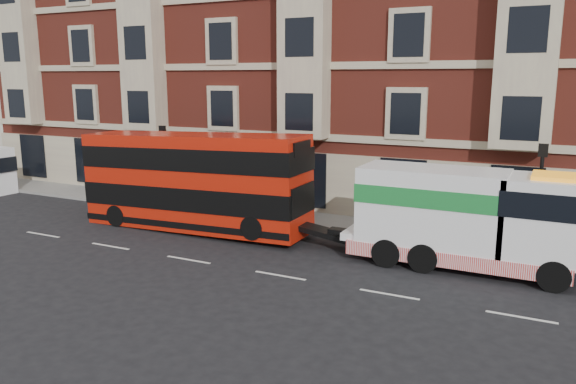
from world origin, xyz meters
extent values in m
plane|color=black|center=(0.00, 0.00, 0.00)|extent=(120.00, 120.00, 0.00)
cube|color=slate|center=(0.00, 7.50, 0.07)|extent=(90.00, 3.00, 0.15)
cube|color=maroon|center=(0.50, 15.00, 9.00)|extent=(45.00, 12.00, 18.00)
cylinder|color=black|center=(-6.00, 6.20, 2.15)|extent=(0.14, 0.14, 4.00)
cube|color=black|center=(-6.00, 6.20, 4.25)|extent=(0.35, 0.15, 0.50)
cylinder|color=black|center=(12.00, 6.20, 2.15)|extent=(0.14, 0.14, 4.00)
cube|color=black|center=(12.00, 6.20, 4.25)|extent=(0.35, 0.15, 0.50)
cube|color=red|center=(-2.36, 3.75, 2.29)|extent=(10.94, 2.44, 4.30)
cube|color=black|center=(-2.36, 3.75, 1.66)|extent=(10.98, 2.50, 1.03)
cube|color=black|center=(-2.36, 3.75, 3.42)|extent=(10.98, 2.50, 0.98)
cylinder|color=black|center=(-6.07, 2.64, 0.51)|extent=(1.02, 0.31, 1.02)
cylinder|color=black|center=(-6.07, 4.85, 0.51)|extent=(1.02, 0.31, 1.02)
cylinder|color=black|center=(1.36, 2.64, 0.80)|extent=(1.02, 0.31, 1.02)
cylinder|color=black|center=(1.36, 4.85, 0.80)|extent=(1.02, 0.31, 1.02)
cube|color=white|center=(9.64, 3.75, 0.93)|extent=(8.79, 2.25, 0.29)
cube|color=white|center=(12.48, 3.75, 2.20)|extent=(3.12, 2.44, 2.83)
cube|color=white|center=(8.47, 3.75, 2.25)|extent=(5.27, 2.44, 2.83)
cube|color=#1B7C33|center=(8.47, 3.75, 2.73)|extent=(5.32, 2.48, 0.68)
cube|color=red|center=(9.45, 3.75, 0.59)|extent=(7.81, 2.50, 0.54)
cylinder|color=black|center=(12.77, 2.64, 0.54)|extent=(1.07, 0.34, 1.07)
cylinder|color=black|center=(12.77, 4.85, 0.54)|extent=(1.07, 0.34, 1.07)
cylinder|color=black|center=(8.47, 2.64, 0.54)|extent=(1.07, 0.39, 1.07)
cylinder|color=black|center=(8.47, 4.85, 0.54)|extent=(1.07, 0.39, 1.07)
cylinder|color=black|center=(7.11, 2.64, 0.54)|extent=(1.07, 0.39, 1.07)
cylinder|color=black|center=(7.11, 4.85, 0.54)|extent=(1.07, 0.39, 1.07)
cylinder|color=black|center=(-18.03, 5.94, 0.41)|extent=(0.83, 0.31, 0.82)
imported|color=#1A2A35|center=(-6.73, 7.37, 1.03)|extent=(0.70, 0.52, 1.76)
camera|label=1|loc=(12.67, -16.93, 6.96)|focal=35.00mm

